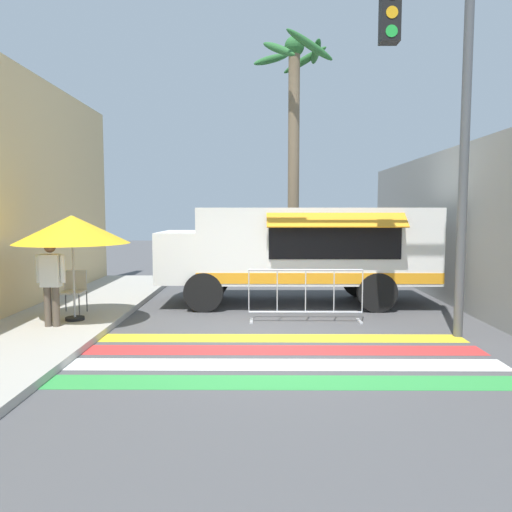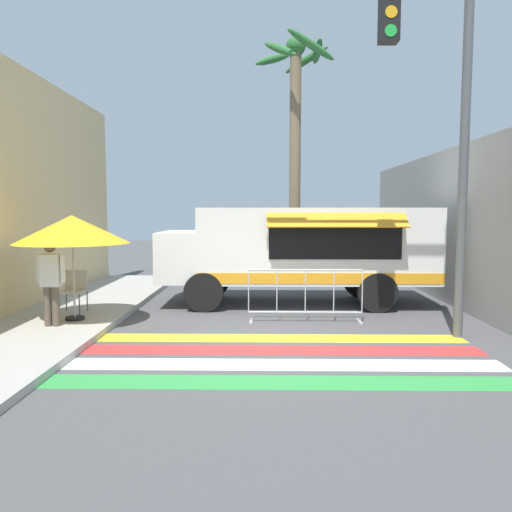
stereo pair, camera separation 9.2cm
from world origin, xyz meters
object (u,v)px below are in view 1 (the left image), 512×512
object	(u,v)px
food_truck	(294,247)
patio_umbrella	(72,230)
vendor_person	(51,279)
traffic_signal_pole	(424,86)
folding_chair	(74,288)
barricade_front	(306,295)
palm_tree	(294,118)

from	to	relation	value
food_truck	patio_umbrella	xyz separation A→B (m)	(-4.40, -2.42, 0.51)
vendor_person	traffic_signal_pole	bearing A→B (deg)	-6.32
traffic_signal_pole	folding_chair	distance (m)	7.75
food_truck	folding_chair	world-z (taller)	food_truck
patio_umbrella	traffic_signal_pole	bearing A→B (deg)	-6.65
patio_umbrella	barricade_front	xyz separation A→B (m)	(4.50, 0.44, -1.34)
folding_chair	palm_tree	distance (m)	8.58
food_truck	folding_chair	bearing A→B (deg)	-159.96
folding_chair	vendor_person	distance (m)	1.29
patio_umbrella	vendor_person	xyz separation A→B (m)	(-0.22, -0.53, -0.87)
traffic_signal_pole	palm_tree	bearing A→B (deg)	104.11
palm_tree	traffic_signal_pole	bearing A→B (deg)	-75.89
food_truck	traffic_signal_pole	world-z (taller)	traffic_signal_pole
folding_chair	palm_tree	xyz separation A→B (m)	(4.91, 5.46, 4.43)
vendor_person	barricade_front	world-z (taller)	vendor_person
traffic_signal_pole	vendor_person	distance (m)	7.39
food_truck	folding_chair	distance (m)	5.03
barricade_front	patio_umbrella	bearing A→B (deg)	-174.40
vendor_person	food_truck	bearing A→B (deg)	28.07
vendor_person	folding_chair	bearing A→B (deg)	88.36
food_truck	barricade_front	bearing A→B (deg)	-87.02
food_truck	vendor_person	distance (m)	5.49
patio_umbrella	palm_tree	bearing A→B (deg)	53.06
traffic_signal_pole	palm_tree	distance (m)	7.16
traffic_signal_pole	barricade_front	bearing A→B (deg)	147.64
traffic_signal_pole	food_truck	bearing A→B (deg)	121.98
food_truck	folding_chair	size ratio (longest dim) A/B	7.33
vendor_person	palm_tree	distance (m)	9.22
traffic_signal_pole	patio_umbrella	distance (m)	6.88
folding_chair	patio_umbrella	bearing A→B (deg)	-77.46
folding_chair	vendor_person	size ratio (longest dim) A/B	0.56
folding_chair	palm_tree	bearing A→B (deg)	39.30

